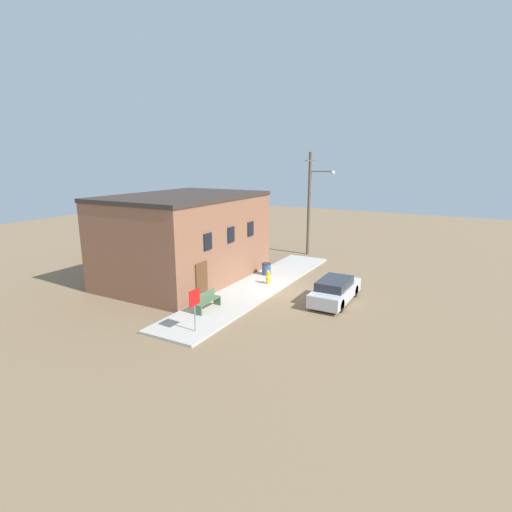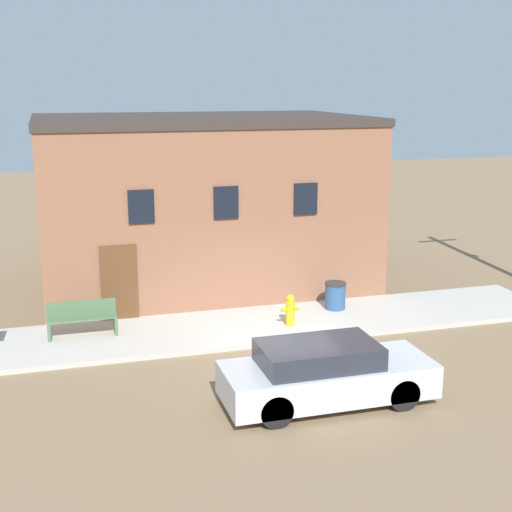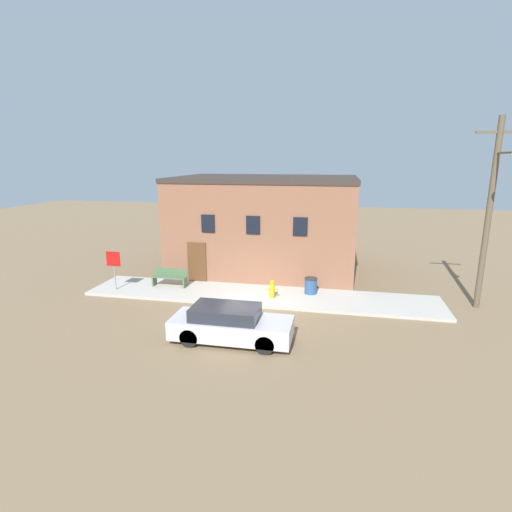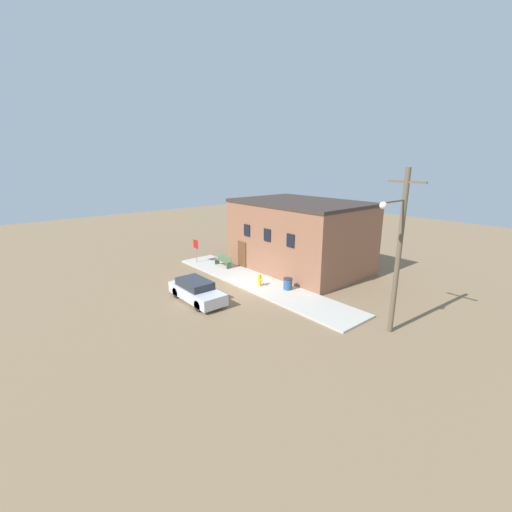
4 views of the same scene
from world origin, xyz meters
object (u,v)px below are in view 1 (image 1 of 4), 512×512
object	(u,v)px
stop_sign	(195,302)
trash_bin	(266,269)
utility_pole	(311,201)
fire_hydrant	(268,277)
parked_car	(335,290)
bench	(207,301)

from	to	relation	value
stop_sign	trash_bin	xyz separation A→B (m)	(9.45, 1.37, -0.96)
utility_pole	fire_hydrant	bearing A→B (deg)	-174.59
stop_sign	fire_hydrant	bearing A→B (deg)	2.74
stop_sign	parked_car	xyz separation A→B (m)	(6.97, -4.11, -0.84)
bench	parked_car	size ratio (longest dim) A/B	0.40
fire_hydrant	stop_sign	distance (m)	7.81
stop_sign	trash_bin	distance (m)	9.60
fire_hydrant	parked_car	size ratio (longest dim) A/B	0.20
trash_bin	bench	bearing A→B (deg)	-177.81
stop_sign	bench	size ratio (longest dim) A/B	1.11
trash_bin	parked_car	world-z (taller)	parked_car
fire_hydrant	stop_sign	bearing A→B (deg)	-177.26
trash_bin	utility_pole	world-z (taller)	utility_pole
stop_sign	trash_bin	bearing A→B (deg)	8.22
bench	trash_bin	bearing A→B (deg)	2.19
fire_hydrant	trash_bin	size ratio (longest dim) A/B	1.09
stop_sign	bench	xyz separation A→B (m)	(2.39, 1.10, -0.89)
fire_hydrant	stop_sign	size ratio (longest dim) A/B	0.44
bench	parked_car	distance (m)	6.93
parked_car	utility_pole	bearing A→B (deg)	28.55
stop_sign	parked_car	distance (m)	8.13
fire_hydrant	utility_pole	distance (m)	9.83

